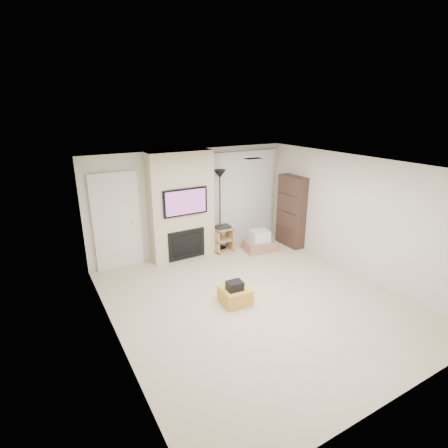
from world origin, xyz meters
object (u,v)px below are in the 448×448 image
ottoman (235,295)px  bookshelf (291,211)px  floor_lamp (220,188)px  box_stack (260,242)px  av_stand (223,238)px

ottoman → bookshelf: (2.72, 1.72, 0.75)m
floor_lamp → bookshelf: (1.71, -0.65, -0.68)m
floor_lamp → ottoman: bearing=-113.2°
ottoman → bookshelf: 3.31m
ottoman → box_stack: size_ratio=0.59×
bookshelf → ottoman: bearing=-147.7°
box_stack → av_stand: bearing=153.5°
box_stack → bookshelf: (0.89, -0.09, 0.70)m
floor_lamp → bookshelf: 1.95m
ottoman → av_stand: size_ratio=0.76×
bookshelf → floor_lamp: bearing=159.1°
floor_lamp → box_stack: (0.82, -0.56, -1.38)m
av_stand → box_stack: av_stand is taller
ottoman → av_stand: av_stand is taller
floor_lamp → av_stand: size_ratio=3.03×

